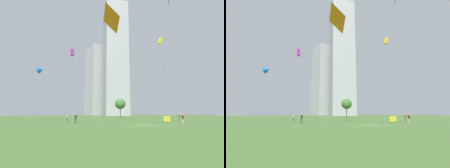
# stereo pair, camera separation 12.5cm
# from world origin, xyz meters

# --- Properties ---
(ground) EXTENTS (280.00, 280.00, 0.00)m
(ground) POSITION_xyz_m (0.00, 0.00, 0.00)
(ground) COLOR #476B30
(person_standing_0) EXTENTS (0.37, 0.37, 1.65)m
(person_standing_0) POSITION_xyz_m (13.91, 4.99, 0.95)
(person_standing_0) COLOR #3F593F
(person_standing_0) RESTS_ON ground
(person_standing_1) EXTENTS (0.34, 0.34, 1.54)m
(person_standing_1) POSITION_xyz_m (-7.93, 17.45, 0.89)
(person_standing_1) COLOR #3F593F
(person_standing_1) RESTS_ON ground
(person_standing_2) EXTENTS (0.36, 0.36, 1.62)m
(person_standing_2) POSITION_xyz_m (8.93, 0.13, 0.93)
(person_standing_2) COLOR tan
(person_standing_2) RESTS_ON ground
(person_standing_3) EXTENTS (0.37, 0.37, 1.67)m
(person_standing_3) POSITION_xyz_m (-8.42, 7.91, 0.96)
(person_standing_3) COLOR #3F593F
(person_standing_3) RESTS_ON ground
(kite_flying_0) EXTENTS (3.81, 4.19, 18.53)m
(kite_flying_0) POSITION_xyz_m (-4.67, 1.65, 17.31)
(kite_flying_0) COLOR silver
(kite_flying_0) RESTS_ON ground
(kite_flying_1) EXTENTS (12.77, 2.58, 15.53)m
(kite_flying_1) POSITION_xyz_m (-13.96, 29.38, 14.45)
(kite_flying_1) COLOR silver
(kite_flying_1) RESTS_ON ground
(kite_flying_2) EXTENTS (3.60, 7.44, 21.26)m
(kite_flying_2) POSITION_xyz_m (12.80, 7.98, 20.30)
(kite_flying_2) COLOR silver
(kite_flying_2) RESTS_ON ground
(kite_flying_4) EXTENTS (7.25, 3.80, 23.44)m
(kite_flying_4) POSITION_xyz_m (-4.70, 30.86, 22.20)
(kite_flying_4) COLOR silver
(kite_flying_4) RESTS_ON ground
(park_tree_0) EXTENTS (4.37, 4.37, 7.70)m
(park_tree_0) POSITION_xyz_m (16.74, 35.40, 5.59)
(park_tree_0) COLOR brown
(park_tree_0) RESTS_ON ground
(distant_highrise_0) EXTENTS (18.74, 24.07, 70.63)m
(distant_highrise_0) POSITION_xyz_m (42.05, 125.62, 35.31)
(distant_highrise_0) COLOR #A8A8AD
(distant_highrise_0) RESTS_ON ground
(distant_highrise_1) EXTENTS (25.47, 30.08, 99.74)m
(distant_highrise_1) POSITION_xyz_m (46.42, 94.56, 49.87)
(distant_highrise_1) COLOR #A8A8AD
(distant_highrise_1) RESTS_ON ground
(event_banner) EXTENTS (2.16, 0.20, 1.26)m
(event_banner) POSITION_xyz_m (8.07, 3.01, 0.67)
(event_banner) COLOR #4C4C4C
(event_banner) RESTS_ON ground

